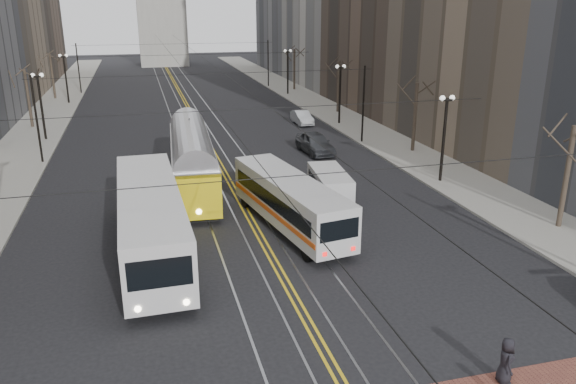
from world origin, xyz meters
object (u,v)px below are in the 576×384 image
streetcar (192,165)px  sedan_grey (315,143)px  cargo_van (330,188)px  transit_bus (151,223)px  sedan_silver (302,117)px  rear_bus (290,204)px  pedestrian_a (506,361)px

streetcar → sedan_grey: (10.42, 6.74, -0.77)m
cargo_van → sedan_grey: bearing=82.4°
transit_bus → sedan_grey: 21.29m
cargo_van → sedan_silver: (5.10, 23.40, -0.37)m
streetcar → sedan_grey: size_ratio=2.77×
transit_bus → rear_bus: size_ratio=1.24×
sedan_silver → pedestrian_a: 40.91m
streetcar → rear_bus: bearing=-59.1°
rear_bus → sedan_grey: size_ratio=2.13×
transit_bus → sedan_silver: bearing=59.5°
pedestrian_a → sedan_grey: bearing=12.5°
streetcar → pedestrian_a: 23.70m
sedan_grey → pedestrian_a: 29.36m
sedan_grey → pedestrian_a: sedan_grey is taller
transit_bus → pedestrian_a: transit_bus is taller
transit_bus → sedan_silver: 31.99m
rear_bus → cargo_van: 4.35m
transit_bus → cargo_van: bearing=22.1°
streetcar → pedestrian_a: bearing=-68.4°
transit_bus → sedan_grey: (13.35, 16.56, -0.80)m
sedan_silver → transit_bus: bearing=-119.5°
streetcar → pedestrian_a: (7.49, -22.47, -0.82)m
sedan_silver → pedestrian_a: pedestrian_a is taller
sedan_silver → streetcar: bearing=-125.3°
streetcar → sedan_grey: bearing=36.1°
streetcar → sedan_grey: streetcar is taller
transit_bus → sedan_silver: transit_bus is taller
rear_bus → cargo_van: size_ratio=2.24×
sedan_grey → sedan_silver: size_ratio=1.22×
streetcar → pedestrian_a: size_ratio=8.77×
streetcar → cargo_van: 9.23m
sedan_grey → sedan_silver: (2.22, 11.37, -0.17)m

